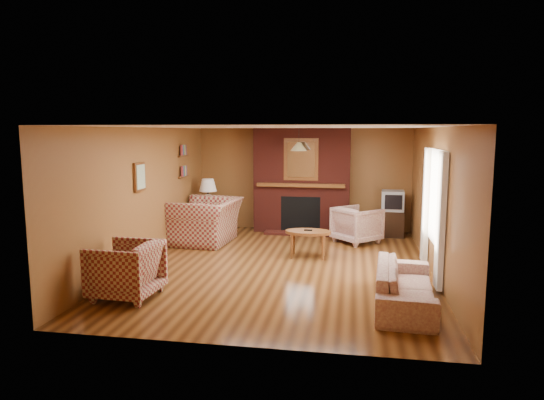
% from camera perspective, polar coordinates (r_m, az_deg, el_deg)
% --- Properties ---
extents(floor, '(6.50, 6.50, 0.00)m').
position_cam_1_polar(floor, '(8.55, 1.30, -7.73)').
color(floor, '#45240E').
rests_on(floor, ground).
extents(ceiling, '(6.50, 6.50, 0.00)m').
position_cam_1_polar(ceiling, '(8.23, 1.36, 8.57)').
color(ceiling, white).
rests_on(ceiling, wall_back).
extents(wall_back, '(6.50, 0.00, 6.50)m').
position_cam_1_polar(wall_back, '(11.51, 3.68, 2.45)').
color(wall_back, brown).
rests_on(wall_back, floor).
extents(wall_front, '(6.50, 0.00, 6.50)m').
position_cam_1_polar(wall_front, '(5.16, -3.93, -4.62)').
color(wall_front, brown).
rests_on(wall_front, floor).
extents(wall_left, '(0.00, 6.50, 6.50)m').
position_cam_1_polar(wall_left, '(9.01, -14.61, 0.62)').
color(wall_left, brown).
rests_on(wall_left, floor).
extents(wall_right, '(0.00, 6.50, 6.50)m').
position_cam_1_polar(wall_right, '(8.32, 18.62, -0.15)').
color(wall_right, brown).
rests_on(wall_right, floor).
extents(fireplace, '(2.20, 0.82, 2.40)m').
position_cam_1_polar(fireplace, '(11.25, 3.53, 2.22)').
color(fireplace, '#4F1811').
rests_on(fireplace, floor).
extents(window_right, '(0.10, 1.85, 2.00)m').
position_cam_1_polar(window_right, '(8.13, 18.48, -0.85)').
color(window_right, beige).
rests_on(window_right, wall_right).
extents(bookshelf, '(0.09, 0.55, 0.71)m').
position_cam_1_polar(bookshelf, '(10.70, -10.24, 4.41)').
color(bookshelf, brown).
rests_on(bookshelf, wall_left).
extents(botanical_print, '(0.05, 0.40, 0.50)m').
position_cam_1_polar(botanical_print, '(8.69, -15.30, 2.64)').
color(botanical_print, brown).
rests_on(botanical_print, wall_left).
extents(pendant_light, '(0.36, 0.36, 0.48)m').
position_cam_1_polar(pendant_light, '(10.51, 3.17, 6.28)').
color(pendant_light, black).
rests_on(pendant_light, ceiling).
extents(plaid_loveseat, '(1.34, 1.51, 0.92)m').
position_cam_1_polar(plaid_loveseat, '(10.28, -7.72, -2.46)').
color(plaid_loveseat, maroon).
rests_on(plaid_loveseat, floor).
extents(plaid_armchair, '(0.93, 0.90, 0.80)m').
position_cam_1_polar(plaid_armchair, '(7.18, -16.84, -7.87)').
color(plaid_armchair, maroon).
rests_on(plaid_armchair, floor).
extents(floral_sofa, '(0.87, 1.94, 0.55)m').
position_cam_1_polar(floral_sofa, '(6.85, 15.37, -9.67)').
color(floral_sofa, beige).
rests_on(floral_sofa, floor).
extents(floral_armchair, '(1.17, 1.17, 0.76)m').
position_cam_1_polar(floral_armchair, '(10.36, 9.98, -2.87)').
color(floral_armchair, beige).
rests_on(floral_armchair, floor).
extents(coffee_table, '(0.85, 0.53, 0.52)m').
position_cam_1_polar(coffee_table, '(9.03, 4.28, -4.03)').
color(coffee_table, brown).
rests_on(coffee_table, floor).
extents(side_table, '(0.45, 0.45, 0.58)m').
position_cam_1_polar(side_table, '(11.28, -7.48, -2.38)').
color(side_table, brown).
rests_on(side_table, floor).
extents(table_lamp, '(0.41, 0.41, 0.67)m').
position_cam_1_polar(table_lamp, '(11.17, -7.54, 0.97)').
color(table_lamp, white).
rests_on(table_lamp, side_table).
extents(tv_stand, '(0.57, 0.52, 0.58)m').
position_cam_1_polar(tv_stand, '(11.16, 13.92, -2.67)').
color(tv_stand, black).
rests_on(tv_stand, floor).
extents(crt_tv, '(0.50, 0.50, 0.44)m').
position_cam_1_polar(crt_tv, '(11.08, 14.01, -0.07)').
color(crt_tv, '#9EA0A5').
rests_on(crt_tv, tv_stand).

